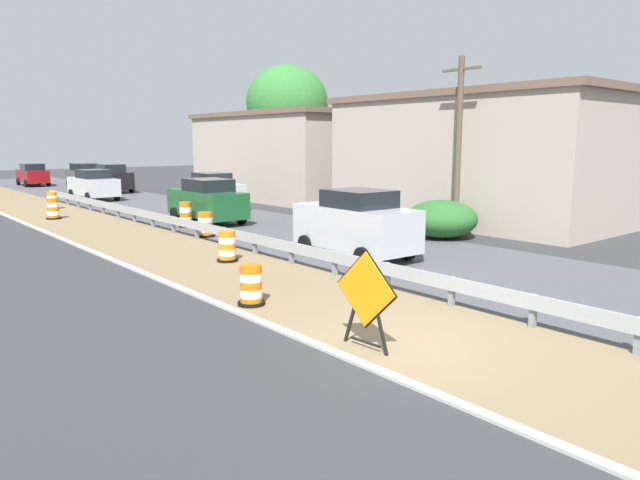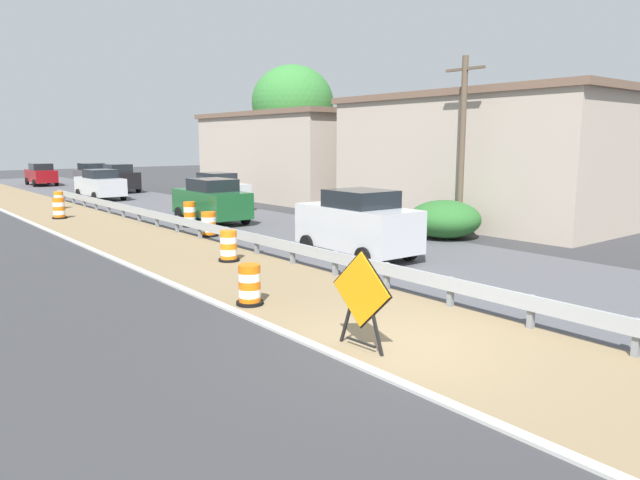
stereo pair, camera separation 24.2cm
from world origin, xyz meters
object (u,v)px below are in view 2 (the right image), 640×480
traffic_barrel_nearest (250,287)px  car_mid_far_lane (218,191)px  car_distant_b (357,224)px  traffic_barrel_farthest (59,201)px  warning_sign_diamond (361,294)px  car_lead_far_lane (100,184)px  traffic_barrel_farther (59,209)px  car_lead_near_lane (41,174)px  traffic_barrel_mid (209,225)px  traffic_barrel_close (229,247)px  car_distant_a (119,178)px  car_trailing_near_lane (92,175)px  car_trailing_far_lane (211,200)px  traffic_barrel_far (190,215)px  utility_pole_near (462,144)px

traffic_barrel_nearest → car_mid_far_lane: size_ratio=0.21×
traffic_barrel_nearest → car_distant_b: bearing=24.3°
traffic_barrel_farthest → car_mid_far_lane: size_ratio=0.22×
warning_sign_diamond → car_lead_far_lane: car_lead_far_lane is taller
traffic_barrel_farthest → car_lead_far_lane: bearing=47.9°
warning_sign_diamond → traffic_barrel_farther: warning_sign_diamond is taller
car_lead_near_lane → car_mid_far_lane: car_mid_far_lane is taller
traffic_barrel_farthest → car_distant_b: (3.68, -21.03, 0.67)m
traffic_barrel_mid → car_lead_near_lane: (2.03, 34.23, 0.52)m
warning_sign_diamond → traffic_barrel_close: bearing=-107.4°
car_distant_b → traffic_barrel_farthest: bearing=11.7°
car_distant_a → car_trailing_near_lane: bearing=-180.0°
traffic_barrel_mid → car_trailing_near_lane: 29.70m
traffic_barrel_farthest → car_trailing_far_lane: 11.25m
warning_sign_diamond → traffic_barrel_nearest: (-0.00, 3.79, -0.60)m
traffic_barrel_farthest → traffic_barrel_mid: bearing=-82.3°
traffic_barrel_nearest → car_lead_far_lane: size_ratio=0.20×
traffic_barrel_far → car_lead_near_lane: size_ratio=0.24×
traffic_barrel_mid → traffic_barrel_far: size_ratio=0.88×
traffic_barrel_nearest → utility_pole_near: size_ratio=0.14×
traffic_barrel_close → traffic_barrel_farther: 14.47m
utility_pole_near → traffic_barrel_farthest: bearing=115.9°
car_trailing_far_lane → car_mid_far_lane: bearing=-30.9°
car_trailing_near_lane → car_lead_far_lane: car_trailing_near_lane is taller
traffic_barrel_farther → traffic_barrel_far: bearing=-60.5°
car_lead_near_lane → car_distant_b: bearing=-178.8°
traffic_barrel_mid → car_lead_far_lane: car_lead_far_lane is taller
warning_sign_diamond → traffic_barrel_far: warning_sign_diamond is taller
car_lead_far_lane → traffic_barrel_mid: bearing=173.6°
traffic_barrel_close → traffic_barrel_farthest: traffic_barrel_close is taller
car_trailing_near_lane → car_trailing_far_lane: 25.80m
traffic_barrel_close → car_lead_far_lane: (3.69, 23.07, 0.55)m
traffic_barrel_nearest → traffic_barrel_farthest: (2.15, 23.66, 0.01)m
warning_sign_diamond → car_trailing_far_lane: 18.05m
traffic_barrel_nearest → car_trailing_near_lane: car_trailing_near_lane is taller
car_trailing_near_lane → car_distant_b: car_distant_b is taller
car_distant_b → warning_sign_diamond: bearing=139.6°
traffic_barrel_farther → car_mid_far_lane: size_ratio=0.23×
traffic_barrel_mid → traffic_barrel_farther: 10.08m
warning_sign_diamond → car_lead_near_lane: 47.94m
car_mid_far_lane → utility_pole_near: 15.12m
car_lead_near_lane → car_lead_far_lane: car_lead_far_lane is taller
car_mid_far_lane → car_distant_b: size_ratio=1.00×
car_distant_a → car_lead_near_lane: bearing=-165.7°
traffic_barrel_farther → car_mid_far_lane: bearing=-8.3°
car_lead_near_lane → car_trailing_near_lane: 5.69m
traffic_barrel_mid → traffic_barrel_farther: (-3.13, 9.58, 0.02)m
warning_sign_diamond → traffic_barrel_close: 8.79m
car_lead_near_lane → car_distant_a: 11.51m
traffic_barrel_mid → car_trailing_far_lane: car_trailing_far_lane is taller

